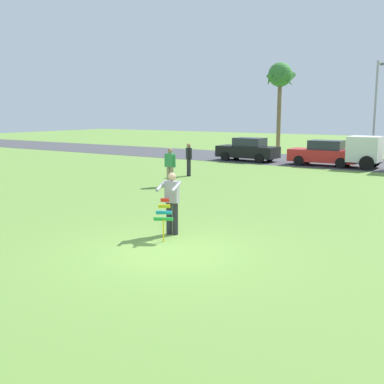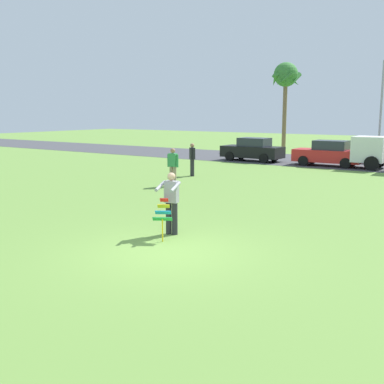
{
  "view_description": "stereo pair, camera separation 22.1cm",
  "coord_description": "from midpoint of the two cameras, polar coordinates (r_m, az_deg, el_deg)",
  "views": [
    {
      "loc": [
        6.47,
        -8.88,
        3.37
      ],
      "look_at": [
        -0.96,
        2.42,
        1.05
      ],
      "focal_mm": 43.96,
      "sensor_mm": 36.0,
      "label": 1
    },
    {
      "loc": [
        6.65,
        -8.75,
        3.37
      ],
      "look_at": [
        -0.96,
        2.42,
        1.05
      ],
      "focal_mm": 43.96,
      "sensor_mm": 36.0,
      "label": 2
    }
  ],
  "objects": [
    {
      "name": "streetlight_pole",
      "position": [
        37.49,
        22.21,
        9.98
      ],
      "size": [
        0.24,
        1.65,
        7.0
      ],
      "color": "#9E9EA3",
      "rests_on": "ground"
    },
    {
      "name": "parked_car_red",
      "position": [
        30.69,
        16.46,
        4.48
      ],
      "size": [
        4.24,
        1.91,
        1.6
      ],
      "color": "red",
      "rests_on": "ground"
    },
    {
      "name": "person_walker_far",
      "position": [
        21.43,
        -2.03,
        3.2
      ],
      "size": [
        0.57,
        0.26,
        1.73
      ],
      "color": "gray",
      "rests_on": "ground"
    },
    {
      "name": "kite_held",
      "position": [
        12.4,
        -3.02,
        -2.63
      ],
      "size": [
        0.64,
        0.73,
        1.08
      ],
      "color": "red",
      "rests_on": "ground"
    },
    {
      "name": "road_strip",
      "position": [
        32.37,
        22.42,
        3.03
      ],
      "size": [
        120.0,
        8.0,
        0.01
      ],
      "primitive_type": "cube",
      "color": "#424247",
      "rests_on": "ground"
    },
    {
      "name": "parked_car_black",
      "position": [
        32.7,
        7.56,
        5.09
      ],
      "size": [
        4.23,
        1.88,
        1.6
      ],
      "color": "black",
      "rests_on": "ground"
    },
    {
      "name": "ground_plane",
      "position": [
        11.49,
        -2.29,
        -7.32
      ],
      "size": [
        120.0,
        120.0,
        0.0
      ],
      "primitive_type": "plane",
      "color": "olive"
    },
    {
      "name": "person_walker_near",
      "position": [
        24.8,
        0.28,
        4.09
      ],
      "size": [
        0.47,
        0.4,
        1.73
      ],
      "color": "#26262B",
      "rests_on": "ground"
    },
    {
      "name": "person_kite_flyer",
      "position": [
        12.91,
        -2.04,
        -1.07
      ],
      "size": [
        0.65,
        0.73,
        1.73
      ],
      "color": "#26262B",
      "rests_on": "ground"
    },
    {
      "name": "palm_tree_left_near",
      "position": [
        42.88,
        11.45,
        13.4
      ],
      "size": [
        2.58,
        2.71,
        7.61
      ],
      "color": "brown",
      "rests_on": "ground"
    }
  ]
}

